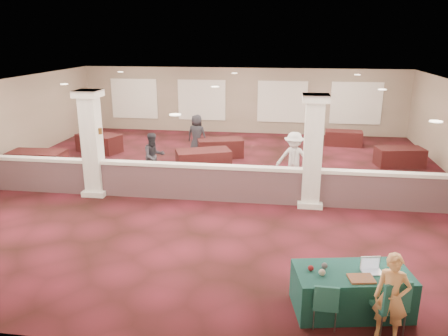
# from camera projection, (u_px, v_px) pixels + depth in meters

# --- Properties ---
(ground) EXTENTS (16.00, 16.00, 0.00)m
(ground) POSITION_uv_depth(u_px,v_px,m) (216.00, 184.00, 14.48)
(ground) COLOR #4E131D
(ground) RESTS_ON ground
(wall_back) EXTENTS (16.00, 0.04, 3.20)m
(wall_back) POSITION_uv_depth(u_px,v_px,m) (242.00, 101.00, 21.59)
(wall_back) COLOR #7C6B55
(wall_back) RESTS_ON ground
(wall_front) EXTENTS (16.00, 0.04, 3.20)m
(wall_front) POSITION_uv_depth(u_px,v_px,m) (128.00, 256.00, 6.44)
(wall_front) COLOR #7C6B55
(wall_front) RESTS_ON ground
(ceiling) EXTENTS (16.00, 16.00, 0.02)m
(ceiling) POSITION_uv_depth(u_px,v_px,m) (215.00, 86.00, 13.55)
(ceiling) COLOR silver
(ceiling) RESTS_ON wall_back
(partition_wall) EXTENTS (15.60, 0.28, 1.10)m
(partition_wall) POSITION_uv_depth(u_px,v_px,m) (207.00, 182.00, 12.90)
(partition_wall) COLOR brown
(partition_wall) RESTS_ON ground
(column_left) EXTENTS (0.72, 0.72, 3.20)m
(column_left) POSITION_uv_depth(u_px,v_px,m) (92.00, 143.00, 13.06)
(column_left) COLOR beige
(column_left) RESTS_ON ground
(column_right) EXTENTS (0.72, 0.72, 3.20)m
(column_right) POSITION_uv_depth(u_px,v_px,m) (313.00, 151.00, 12.18)
(column_right) COLOR beige
(column_right) RESTS_ON ground
(sconce_left) EXTENTS (0.12, 0.12, 0.18)m
(sconce_left) POSITION_uv_depth(u_px,v_px,m) (82.00, 130.00, 13.00)
(sconce_left) COLOR brown
(sconce_left) RESTS_ON column_left
(sconce_right) EXTENTS (0.12, 0.12, 0.18)m
(sconce_right) POSITION_uv_depth(u_px,v_px,m) (100.00, 131.00, 12.92)
(sconce_right) COLOR brown
(sconce_right) RESTS_ON column_left
(near_table) EXTENTS (2.15, 1.35, 0.77)m
(near_table) POSITION_uv_depth(u_px,v_px,m) (351.00, 291.00, 7.74)
(near_table) COLOR #0E3634
(near_table) RESTS_ON ground
(conf_chair_main) EXTENTS (0.66, 0.66, 1.02)m
(conf_chair_main) POSITION_uv_depth(u_px,v_px,m) (391.00, 302.00, 7.05)
(conf_chair_main) COLOR #216158
(conf_chair_main) RESTS_ON ground
(conf_chair_side) EXTENTS (0.43, 0.44, 0.85)m
(conf_chair_side) POSITION_uv_depth(u_px,v_px,m) (325.00, 301.00, 7.23)
(conf_chair_side) COLOR #216158
(conf_chair_side) RESTS_ON ground
(woman) EXTENTS (0.61, 0.48, 1.50)m
(woman) POSITION_uv_depth(u_px,v_px,m) (391.00, 298.00, 6.90)
(woman) COLOR #FFB56E
(woman) RESTS_ON ground
(far_table_front_left) EXTENTS (1.96, 1.03, 0.78)m
(far_table_front_left) POSITION_uv_depth(u_px,v_px,m) (38.00, 162.00, 15.54)
(far_table_front_left) COLOR black
(far_table_front_left) RESTS_ON ground
(far_table_front_center) EXTENTS (2.13, 1.59, 0.77)m
(far_table_front_center) POSITION_uv_depth(u_px,v_px,m) (203.00, 161.00, 15.73)
(far_table_front_center) COLOR black
(far_table_front_center) RESTS_ON ground
(far_table_front_right) EXTENTS (1.83, 1.13, 0.69)m
(far_table_front_right) POSITION_uv_depth(u_px,v_px,m) (400.00, 157.00, 16.33)
(far_table_front_right) COLOR black
(far_table_front_right) RESTS_ON ground
(far_table_back_left) EXTENTS (2.02, 1.45, 0.74)m
(far_table_back_left) POSITION_uv_depth(u_px,v_px,m) (99.00, 143.00, 18.35)
(far_table_back_left) COLOR black
(far_table_back_left) RESTS_ON ground
(far_table_back_center) EXTENTS (1.96, 1.36, 0.72)m
(far_table_back_center) POSITION_uv_depth(u_px,v_px,m) (220.00, 148.00, 17.60)
(far_table_back_center) COLOR black
(far_table_back_center) RESTS_ON ground
(far_table_back_right) EXTENTS (1.67, 0.94, 0.65)m
(far_table_back_right) POSITION_uv_depth(u_px,v_px,m) (343.00, 138.00, 19.41)
(far_table_back_right) COLOR black
(far_table_back_right) RESTS_ON ground
(attendee_a) EXTENTS (0.87, 0.81, 1.60)m
(attendee_a) POSITION_uv_depth(u_px,v_px,m) (154.00, 156.00, 14.73)
(attendee_a) COLOR black
(attendee_a) RESTS_ON ground
(attendee_b) EXTENTS (1.21, 0.75, 1.77)m
(attendee_b) POSITION_uv_depth(u_px,v_px,m) (294.00, 159.00, 14.12)
(attendee_b) COLOR silver
(attendee_b) RESTS_ON ground
(attendee_c) EXTENTS (0.86, 1.03, 1.59)m
(attendee_c) POSITION_uv_depth(u_px,v_px,m) (311.00, 150.00, 15.51)
(attendee_c) COLOR black
(attendee_c) RESTS_ON ground
(attendee_d) EXTENTS (0.89, 0.59, 1.66)m
(attendee_d) POSITION_uv_depth(u_px,v_px,m) (197.00, 135.00, 17.74)
(attendee_d) COLOR black
(attendee_d) RESTS_ON ground
(laptop_base) EXTENTS (0.39, 0.30, 0.02)m
(laptop_base) POSITION_uv_depth(u_px,v_px,m) (372.00, 272.00, 7.59)
(laptop_base) COLOR silver
(laptop_base) RESTS_ON near_table
(laptop_screen) EXTENTS (0.34, 0.08, 0.23)m
(laptop_screen) POSITION_uv_depth(u_px,v_px,m) (370.00, 262.00, 7.67)
(laptop_screen) COLOR silver
(laptop_screen) RESTS_ON near_table
(screen_glow) EXTENTS (0.31, 0.06, 0.20)m
(screen_glow) POSITION_uv_depth(u_px,v_px,m) (370.00, 263.00, 7.67)
(screen_glow) COLOR silver
(screen_glow) RESTS_ON near_table
(knitting) EXTENTS (0.47, 0.39, 0.03)m
(knitting) POSITION_uv_depth(u_px,v_px,m) (361.00, 279.00, 7.38)
(knitting) COLOR #AB521B
(knitting) RESTS_ON near_table
(yarn_cream) EXTENTS (0.12, 0.12, 0.12)m
(yarn_cream) POSITION_uv_depth(u_px,v_px,m) (322.00, 272.00, 7.49)
(yarn_cream) COLOR #BFB19D
(yarn_cream) RESTS_ON near_table
(yarn_red) EXTENTS (0.11, 0.11, 0.11)m
(yarn_red) POSITION_uv_depth(u_px,v_px,m) (311.00, 268.00, 7.63)
(yarn_red) COLOR maroon
(yarn_red) RESTS_ON near_table
(yarn_grey) EXTENTS (0.11, 0.11, 0.11)m
(yarn_grey) POSITION_uv_depth(u_px,v_px,m) (325.00, 266.00, 7.72)
(yarn_grey) COLOR #49494E
(yarn_grey) RESTS_ON near_table
(scissors) EXTENTS (0.13, 0.05, 0.01)m
(scissors) POSITION_uv_depth(u_px,v_px,m) (399.00, 279.00, 7.37)
(scissors) COLOR #AE1312
(scissors) RESTS_ON near_table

